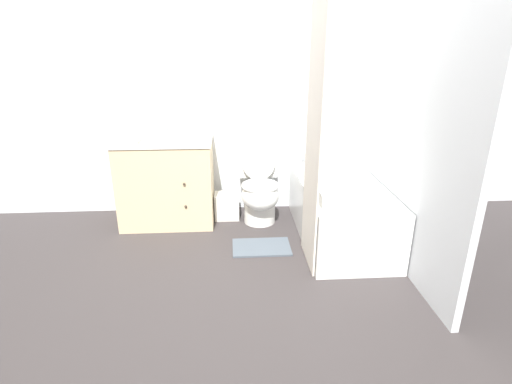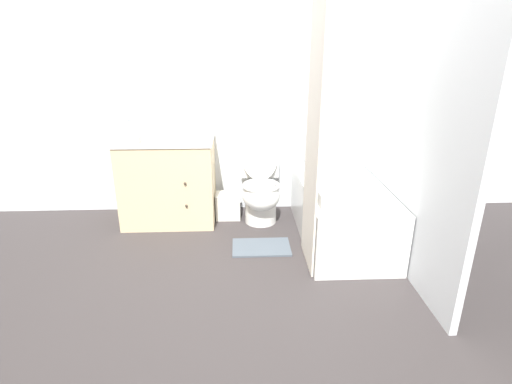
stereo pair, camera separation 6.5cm
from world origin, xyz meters
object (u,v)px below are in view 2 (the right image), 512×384
at_px(sink_faucet, 169,130).
at_px(hand_towel_folded, 129,139).
at_px(toilet, 261,188).
at_px(soap_dispenser, 205,129).
at_px(bath_mat, 261,247).
at_px(bath_towel_folded, 338,198).
at_px(wastebasket, 228,206).
at_px(tissue_box, 197,132).
at_px(vanity_cabinet, 169,179).
at_px(bathtub, 340,210).

distance_m(sink_faucet, hand_towel_folded, 0.47).
height_order(toilet, soap_dispenser, soap_dispenser).
height_order(soap_dispenser, bath_mat, soap_dispenser).
height_order(sink_faucet, hand_towel_folded, sink_faucet).
bearing_deg(bath_mat, bath_towel_folded, -23.89).
distance_m(wastebasket, bath_mat, 0.74).
bearing_deg(bath_mat, tissue_box, 131.10).
distance_m(toilet, bath_towel_folded, 1.04).
relative_size(vanity_cabinet, soap_dispenser, 5.36).
distance_m(hand_towel_folded, bath_towel_folded, 1.92).
bearing_deg(tissue_box, sink_faucet, 147.53).
height_order(toilet, wastebasket, toilet).
height_order(vanity_cabinet, tissue_box, tissue_box).
relative_size(vanity_cabinet, sink_faucet, 6.32).
height_order(toilet, bath_mat, toilet).
relative_size(bathtub, hand_towel_folded, 6.68).
distance_m(soap_dispenser, bath_mat, 1.23).
bearing_deg(bathtub, vanity_cabinet, 164.63).
xyz_separation_m(bathtub, tissue_box, (-1.30, 0.46, 0.63)).
distance_m(wastebasket, soap_dispenser, 0.81).
xyz_separation_m(sink_faucet, bath_mat, (0.87, -0.85, -0.87)).
distance_m(vanity_cabinet, bathtub, 1.67).
relative_size(wastebasket, bath_mat, 0.51).
relative_size(bathtub, bath_mat, 2.89).
xyz_separation_m(sink_faucet, bath_towel_folded, (1.45, -1.10, -0.31)).
xyz_separation_m(sink_faucet, hand_towel_folded, (-0.30, -0.37, -0.01)).
height_order(vanity_cabinet, bath_mat, vanity_cabinet).
relative_size(bathtub, tissue_box, 11.06).
xyz_separation_m(bath_towel_folded, bath_mat, (-0.58, 0.26, -0.56)).
height_order(vanity_cabinet, bathtub, vanity_cabinet).
bearing_deg(sink_faucet, vanity_cabinet, -90.00).
relative_size(bath_towel_folded, bath_mat, 0.62).
distance_m(vanity_cabinet, hand_towel_folded, 0.55).
xyz_separation_m(toilet, hand_towel_folded, (-1.20, -0.11, 0.53)).
bearing_deg(soap_dispenser, sink_faucet, 154.69).
height_order(wastebasket, bath_towel_folded, bath_towel_folded).
bearing_deg(toilet, sink_faucet, 164.03).
distance_m(vanity_cabinet, sink_faucet, 0.49).
bearing_deg(vanity_cabinet, bath_towel_folded, -31.67).
bearing_deg(soap_dispenser, wastebasket, -1.16).
distance_m(toilet, tissue_box, 0.81).
xyz_separation_m(bathtub, wastebasket, (-1.03, 0.47, -0.13)).
height_order(vanity_cabinet, bath_towel_folded, vanity_cabinet).
xyz_separation_m(vanity_cabinet, bathtub, (1.60, -0.44, -0.17)).
bearing_deg(sink_faucet, bathtub, -22.10).
relative_size(sink_faucet, tissue_box, 1.08).
relative_size(toilet, hand_towel_folded, 3.80).
xyz_separation_m(tissue_box, hand_towel_folded, (-0.60, -0.18, -0.02)).
distance_m(toilet, bath_mat, 0.68).
height_order(wastebasket, hand_towel_folded, hand_towel_folded).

